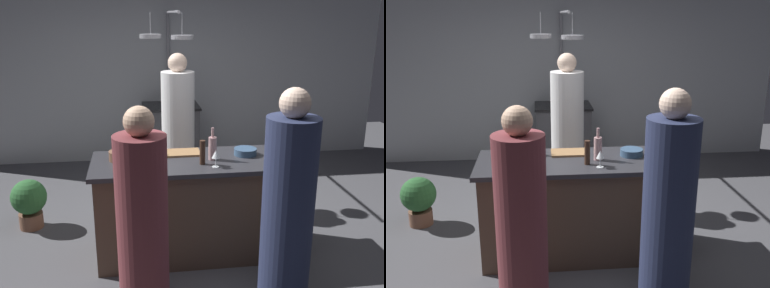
% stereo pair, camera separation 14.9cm
% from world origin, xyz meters
% --- Properties ---
extents(ground_plane, '(9.00, 9.00, 0.00)m').
position_xyz_m(ground_plane, '(0.00, 0.00, 0.00)').
color(ground_plane, '#4C4C51').
extents(back_wall, '(6.40, 0.16, 2.60)m').
position_xyz_m(back_wall, '(0.00, 2.85, 1.30)').
color(back_wall, '#B2B7BC').
rests_on(back_wall, ground_plane).
extents(kitchen_island, '(1.80, 0.72, 0.90)m').
position_xyz_m(kitchen_island, '(0.00, 0.00, 0.45)').
color(kitchen_island, brown).
rests_on(kitchen_island, ground_plane).
extents(stove_range, '(0.80, 0.64, 0.89)m').
position_xyz_m(stove_range, '(0.00, 2.45, 0.45)').
color(stove_range, '#47474C').
rests_on(stove_range, ground_plane).
extents(chef, '(0.37, 0.37, 1.73)m').
position_xyz_m(chef, '(-0.03, 1.09, 0.80)').
color(chef, white).
rests_on(chef, ground_plane).
extents(bar_stool_left, '(0.28, 0.28, 0.68)m').
position_xyz_m(bar_stool_left, '(-0.53, -0.62, 0.38)').
color(bar_stool_left, '#4C4C51').
rests_on(bar_stool_left, ground_plane).
extents(guest_left, '(0.34, 0.34, 1.60)m').
position_xyz_m(guest_left, '(-0.48, -1.00, 0.74)').
color(guest_left, brown).
rests_on(guest_left, ground_plane).
extents(bar_stool_right, '(0.28, 0.28, 0.68)m').
position_xyz_m(bar_stool_right, '(0.58, -0.62, 0.38)').
color(bar_stool_right, '#4C4C51').
rests_on(bar_stool_right, ground_plane).
extents(guest_right, '(0.36, 0.36, 1.69)m').
position_xyz_m(guest_right, '(0.51, -0.97, 0.78)').
color(guest_right, '#262D4C').
rests_on(guest_right, ground_plane).
extents(overhead_pot_rack, '(0.60, 1.52, 2.17)m').
position_xyz_m(overhead_pot_rack, '(-0.06, 1.93, 1.64)').
color(overhead_pot_rack, gray).
rests_on(overhead_pot_rack, ground_plane).
extents(potted_plant, '(0.36, 0.36, 0.52)m').
position_xyz_m(potted_plant, '(-1.61, 0.69, 0.30)').
color(potted_plant, brown).
rests_on(potted_plant, ground_plane).
extents(cutting_board, '(0.32, 0.22, 0.02)m').
position_xyz_m(cutting_board, '(-0.08, 0.19, 0.91)').
color(cutting_board, '#997047').
rests_on(cutting_board, kitchen_island).
extents(pepper_mill, '(0.05, 0.05, 0.21)m').
position_xyz_m(pepper_mill, '(0.05, -0.12, 1.01)').
color(pepper_mill, '#382319').
rests_on(pepper_mill, kitchen_island).
extents(wine_bottle_white, '(0.07, 0.07, 0.29)m').
position_xyz_m(wine_bottle_white, '(0.74, -0.06, 1.01)').
color(wine_bottle_white, gray).
rests_on(wine_bottle_white, kitchen_island).
extents(wine_bottle_green, '(0.07, 0.07, 0.33)m').
position_xyz_m(wine_bottle_green, '(-0.53, 0.24, 1.03)').
color(wine_bottle_green, '#193D23').
rests_on(wine_bottle_green, kitchen_island).
extents(wine_bottle_rose, '(0.07, 0.07, 0.29)m').
position_xyz_m(wine_bottle_rose, '(0.16, -0.02, 1.01)').
color(wine_bottle_rose, '#B78C8E').
rests_on(wine_bottle_rose, kitchen_island).
extents(wine_glass_near_right_guest, '(0.07, 0.07, 0.15)m').
position_xyz_m(wine_glass_near_right_guest, '(0.15, -0.21, 1.01)').
color(wine_glass_near_right_guest, silver).
rests_on(wine_glass_near_right_guest, kitchen_island).
extents(wine_glass_near_left_guest, '(0.07, 0.07, 0.15)m').
position_xyz_m(wine_glass_near_left_guest, '(-0.61, -0.16, 1.01)').
color(wine_glass_near_left_guest, silver).
rests_on(wine_glass_near_left_guest, kitchen_island).
extents(wine_glass_by_chef, '(0.07, 0.07, 0.15)m').
position_xyz_m(wine_glass_by_chef, '(0.74, -0.27, 1.01)').
color(wine_glass_by_chef, silver).
rests_on(wine_glass_by_chef, kitchen_island).
extents(mixing_bowl_wooden, '(0.20, 0.20, 0.08)m').
position_xyz_m(mixing_bowl_wooden, '(-0.64, 0.08, 0.94)').
color(mixing_bowl_wooden, brown).
rests_on(mixing_bowl_wooden, kitchen_island).
extents(mixing_bowl_blue, '(0.21, 0.21, 0.06)m').
position_xyz_m(mixing_bowl_blue, '(0.48, 0.08, 0.93)').
color(mixing_bowl_blue, '#334C6B').
rests_on(mixing_bowl_blue, kitchen_island).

